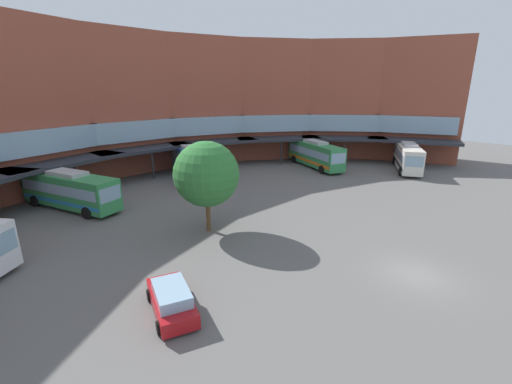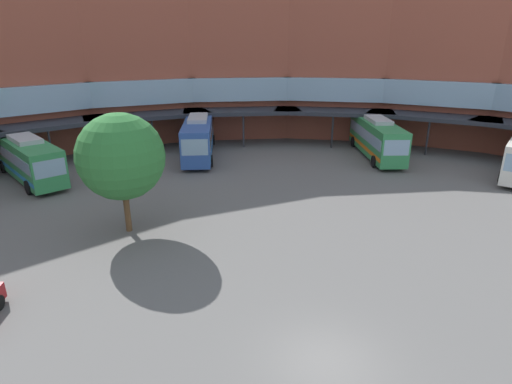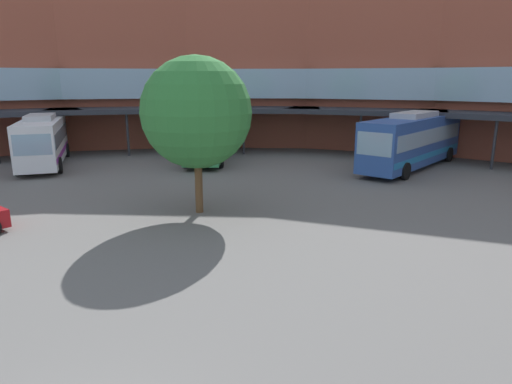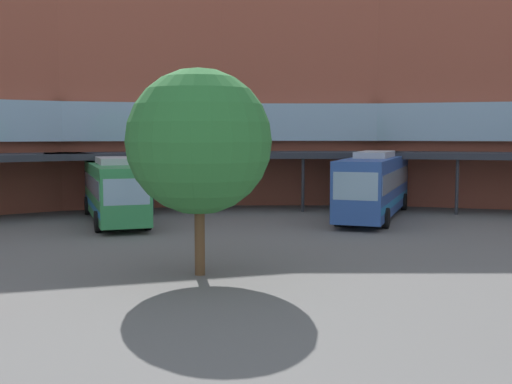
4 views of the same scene
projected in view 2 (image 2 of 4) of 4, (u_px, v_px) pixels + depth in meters
ground_plane at (325, 362)px, 15.34m from camera, size 127.86×127.86×0.00m
station_building at (154, 69)px, 36.88m from camera, size 82.27×35.50×17.98m
bus_1 at (199, 136)px, 41.63m from camera, size 6.54×12.44×3.94m
bus_2 at (377, 137)px, 41.33m from camera, size 6.58×11.44×3.83m
bus_5 at (29, 158)px, 34.45m from camera, size 5.89×11.04×3.65m
plaza_tree at (121, 157)px, 24.19m from camera, size 5.07×5.07×7.24m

